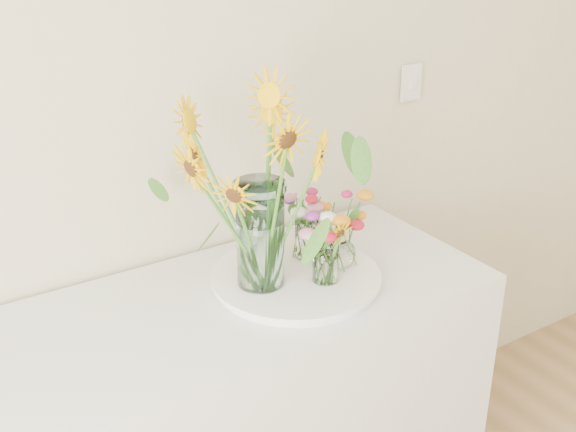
# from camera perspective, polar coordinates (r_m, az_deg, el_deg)

# --- Properties ---
(tray) EXTENTS (0.44, 0.44, 0.02)m
(tray) POSITION_cam_1_polar(r_m,az_deg,el_deg) (1.96, 0.62, -5.07)
(tray) COLOR white
(tray) RESTS_ON counter
(mason_jar) EXTENTS (0.13, 0.13, 0.29)m
(mason_jar) POSITION_cam_1_polar(r_m,az_deg,el_deg) (1.85, -2.21, -1.48)
(mason_jar) COLOR silver
(mason_jar) RESTS_ON tray
(sunflower_bouquet) EXTENTS (0.75, 0.75, 0.56)m
(sunflower_bouquet) POSITION_cam_1_polar(r_m,az_deg,el_deg) (1.80, -2.27, 2.35)
(sunflower_bouquet) COLOR #F0B605
(sunflower_bouquet) RESTS_ON tray
(small_vase_a) EXTENTS (0.09, 0.09, 0.12)m
(small_vase_a) POSITION_cam_1_polar(r_m,az_deg,el_deg) (1.90, 2.98, -3.62)
(small_vase_a) COLOR white
(small_vase_a) RESTS_ON tray
(wildflower_posy_a) EXTENTS (0.19, 0.19, 0.21)m
(wildflower_posy_a) POSITION_cam_1_polar(r_m,az_deg,el_deg) (1.88, 3.00, -2.41)
(wildflower_posy_a) COLOR orange
(wildflower_posy_a) RESTS_ON tray
(small_vase_b) EXTENTS (0.10, 0.10, 0.13)m
(small_vase_b) POSITION_cam_1_polar(r_m,az_deg,el_deg) (1.99, 4.17, -2.27)
(small_vase_b) COLOR white
(small_vase_b) RESTS_ON tray
(wildflower_posy_b) EXTENTS (0.22, 0.22, 0.22)m
(wildflower_posy_b) POSITION_cam_1_polar(r_m,az_deg,el_deg) (1.97, 4.21, -1.10)
(wildflower_posy_b) COLOR orange
(wildflower_posy_b) RESTS_ON tray
(small_vase_c) EXTENTS (0.08, 0.08, 0.12)m
(small_vase_c) POSITION_cam_1_polar(r_m,az_deg,el_deg) (2.03, 1.51, -1.80)
(small_vase_c) COLOR white
(small_vase_c) RESTS_ON tray
(wildflower_posy_c) EXTENTS (0.18, 0.18, 0.21)m
(wildflower_posy_c) POSITION_cam_1_polar(r_m,az_deg,el_deg) (2.01, 1.52, -0.64)
(wildflower_posy_c) COLOR orange
(wildflower_posy_c) RESTS_ON tray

